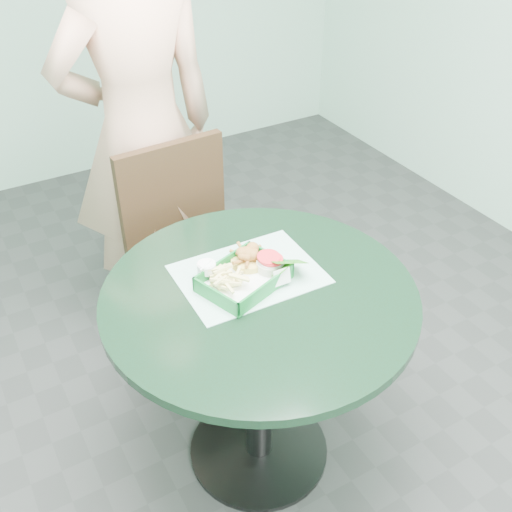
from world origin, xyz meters
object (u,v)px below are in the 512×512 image
dining_chair (187,245)px  food_basket (244,286)px  crab_sandwich (257,262)px  sauce_ramekin (212,265)px  diner_person (136,87)px  cafe_table (259,338)px

dining_chair → food_basket: dining_chair is taller
crab_sandwich → sauce_ramekin: size_ratio=1.92×
dining_chair → crab_sandwich: size_ratio=8.37×
crab_sandwich → sauce_ramekin: crab_sandwich is taller
food_basket → crab_sandwich: size_ratio=2.27×
dining_chair → sauce_ramekin: 0.57m
dining_chair → crab_sandwich: (0.01, -0.54, 0.27)m
dining_chair → diner_person: diner_person is taller
food_basket → diner_person: bearing=88.3°
diner_person → crab_sandwich: diner_person is taller
sauce_ramekin → diner_person: bearing=83.9°
cafe_table → crab_sandwich: (0.05, 0.10, 0.22)m
crab_sandwich → diner_person: bearing=93.1°
crab_sandwich → dining_chair: bearing=90.9°
dining_chair → diner_person: size_ratio=0.42×
dining_chair → diner_person: 0.64m
dining_chair → diner_person: (-0.04, 0.29, 0.56)m
food_basket → sauce_ramekin: size_ratio=4.37×
diner_person → sauce_ramekin: diner_person is taller
cafe_table → food_basket: food_basket is taller
diner_person → cafe_table: bearing=90.4°
dining_chair → food_basket: (-0.06, -0.59, 0.23)m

